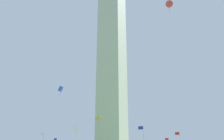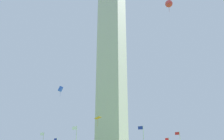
% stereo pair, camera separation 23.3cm
% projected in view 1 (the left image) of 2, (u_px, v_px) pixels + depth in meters
% --- Properties ---
extents(obelisk_monument, '(6.72, 6.72, 61.12)m').
position_uv_depth(obelisk_monument, '(112.00, 60.00, 71.61)').
color(obelisk_monument, '#B7B2A8').
rests_on(obelisk_monument, ground).
extents(kite_blue_box, '(1.30, 0.93, 2.78)m').
position_uv_depth(kite_blue_box, '(61.00, 89.00, 62.84)').
color(kite_blue_box, blue).
extents(kite_red_delta, '(1.52, 1.87, 2.93)m').
position_uv_depth(kite_red_delta, '(169.00, 3.00, 47.62)').
color(kite_red_delta, red).
extents(kite_orange_diamond, '(1.09, 1.13, 1.77)m').
position_uv_depth(kite_orange_diamond, '(98.00, 118.00, 46.75)').
color(kite_orange_diamond, orange).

